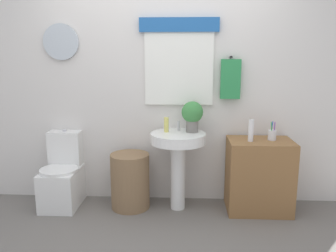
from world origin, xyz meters
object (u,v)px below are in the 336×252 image
toothbrush_cup (272,135)px  wooden_cabinet (259,176)px  lotion_bottle (251,131)px  laundry_hamper (130,181)px  pedestal_sink (178,151)px  soap_bottle (166,125)px  potted_plant (192,114)px  toilet (63,178)px

toothbrush_cup → wooden_cabinet: bearing=-169.7°
lotion_bottle → laundry_hamper: bearing=178.1°
pedestal_sink → wooden_cabinet: bearing=0.0°
laundry_hamper → soap_bottle: 0.70m
pedestal_sink → potted_plant: potted_plant is taller
wooden_cabinet → potted_plant: (-0.68, 0.06, 0.61)m
potted_plant → laundry_hamper: bearing=-174.6°
wooden_cabinet → toothbrush_cup: (0.11, 0.02, 0.42)m
laundry_hamper → soap_bottle: soap_bottle is taller
pedestal_sink → wooden_cabinet: 0.86m
pedestal_sink → lotion_bottle: lotion_bottle is taller
pedestal_sink → lotion_bottle: (0.71, -0.04, 0.23)m
pedestal_sink → wooden_cabinet: pedestal_sink is taller
toilet → pedestal_sink: size_ratio=0.98×
potted_plant → toothbrush_cup: size_ratio=1.69×
toilet → lotion_bottle: size_ratio=3.68×
toothbrush_cup → laundry_hamper: bearing=-179.2°
soap_bottle → toilet: bearing=-179.3°
soap_bottle → lotion_bottle: 0.83m
laundry_hamper → soap_bottle: bearing=7.6°
toothbrush_cup → potted_plant: bearing=177.1°
laundry_hamper → toothbrush_cup: 1.51m
laundry_hamper → potted_plant: 0.94m
wooden_cabinet → lotion_bottle: 0.49m
wooden_cabinet → lotion_bottle: lotion_bottle is taller
soap_bottle → lotion_bottle: size_ratio=0.70×
laundry_hamper → wooden_cabinet: wooden_cabinet is taller
pedestal_sink → wooden_cabinet: size_ratio=1.09×
pedestal_sink → soap_bottle: 0.29m
laundry_hamper → lotion_bottle: size_ratio=2.69×
potted_plant → toothbrush_cup: 0.81m
potted_plant → lotion_bottle: size_ratio=1.46×
soap_bottle → lotion_bottle: bearing=-6.2°
toothbrush_cup → toilet: bearing=179.6°
toilet → wooden_cabinet: (2.03, -0.04, 0.07)m
toothbrush_cup → pedestal_sink: bearing=-178.8°
toilet → soap_bottle: bearing=0.7°
toilet → soap_bottle: size_ratio=5.26×
soap_bottle → toothbrush_cup: soap_bottle is taller
laundry_hamper → lotion_bottle: (1.20, -0.04, 0.56)m
soap_bottle → laundry_hamper: bearing=-172.4°
toilet → lotion_bottle: bearing=-2.3°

